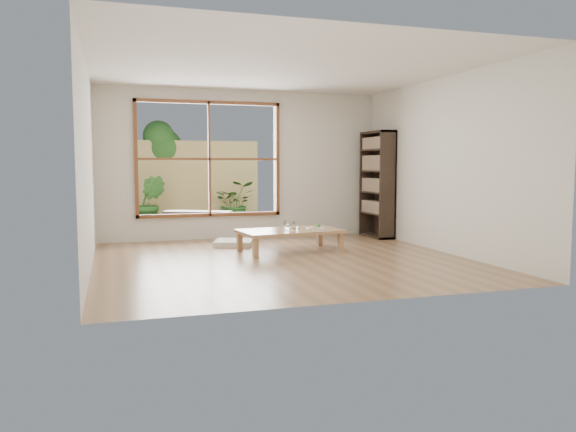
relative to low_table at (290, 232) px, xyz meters
name	(u,v)px	position (x,y,z in m)	size (l,w,h in m)	color
ground	(283,260)	(-0.31, -0.68, -0.29)	(5.00, 5.00, 0.00)	#9A714D
low_table	(290,232)	(0.00, 0.00, 0.00)	(1.59, 1.01, 0.33)	tan
floor_cushion	(234,243)	(-0.68, 0.87, -0.25)	(0.59, 0.59, 0.09)	beige
bookshelf	(377,184)	(2.01, 1.15, 0.66)	(0.30, 0.85, 1.90)	#30241B
glass_tall	(287,226)	(-0.10, -0.14, 0.11)	(0.08, 0.08, 0.15)	silver
glass_mid	(296,225)	(0.14, 0.14, 0.09)	(0.07, 0.07, 0.10)	silver
glass_short	(294,226)	(0.09, 0.10, 0.09)	(0.07, 0.07, 0.09)	silver
glass_small	(286,227)	(-0.08, -0.03, 0.08)	(0.07, 0.07, 0.08)	silver
food_tray	(316,228)	(0.41, -0.01, 0.06)	(0.29, 0.23, 0.08)	white
deck	(201,232)	(-0.91, 2.88, -0.29)	(2.80, 2.00, 0.05)	#363027
garden_bench	(198,214)	(-1.00, 2.64, 0.08)	(1.31, 0.87, 0.40)	#30241B
bamboo_fence	(193,184)	(-0.91, 3.88, 0.61)	(2.80, 0.06, 1.80)	tan
shrub_right	(235,203)	(-0.05, 3.69, 0.20)	(0.84, 0.73, 0.93)	#275920
shrub_left	(150,203)	(-1.83, 3.33, 0.27)	(0.59, 0.47, 1.07)	#275920
garden_tree	(158,149)	(-1.59, 4.18, 1.33)	(1.04, 0.85, 2.22)	#4C3D2D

